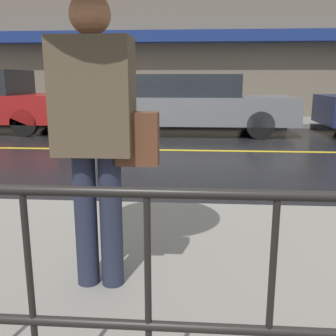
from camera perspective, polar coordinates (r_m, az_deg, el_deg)
ground_plane at (r=7.54m, az=-3.37°, el=2.64°), size 80.00×80.00×0.00m
sidewalk_near at (r=2.88m, az=-16.84°, el=-14.37°), size 28.00×2.84×0.11m
sidewalk_far at (r=12.11m, az=-0.49°, el=6.85°), size 28.00×2.16×0.11m
lane_marking at (r=7.54m, az=-3.37°, el=2.67°), size 25.20×0.12×0.01m
building_storefront at (r=13.31m, az=-0.07°, el=19.32°), size 28.00×0.85×5.67m
pedestrian at (r=2.28m, az=-11.17°, el=22.33°), size 1.00×1.00×2.08m
car_grey at (r=9.77m, az=3.62°, el=9.33°), size 4.76×1.85×1.43m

